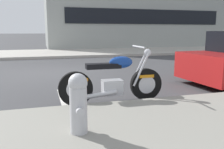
# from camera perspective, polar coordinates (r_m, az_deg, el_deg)

# --- Properties ---
(ground_plane) EXTENTS (260.00, 260.00, 0.00)m
(ground_plane) POSITION_cam_1_polar(r_m,az_deg,el_deg) (8.67, -13.47, 0.45)
(ground_plane) COLOR #3D3D3F
(sidewalk_far_curb) EXTENTS (120.00, 5.00, 0.14)m
(sidewalk_far_curb) POSITION_cam_1_polar(r_m,az_deg,el_deg) (19.75, 22.75, 5.47)
(sidewalk_far_curb) COLOR #ADA89E
(sidewalk_far_curb) RESTS_ON ground
(parking_stall_stripe) EXTENTS (0.12, 2.20, 0.01)m
(parking_stall_stripe) POSITION_cam_1_polar(r_m,az_deg,el_deg) (5.08, -11.28, -6.24)
(parking_stall_stripe) COLOR silver
(parking_stall_stripe) RESTS_ON ground
(parked_motorcycle) EXTENTS (2.12, 0.62, 1.13)m
(parked_motorcycle) POSITION_cam_1_polar(r_m,az_deg,el_deg) (4.84, 0.29, -1.58)
(parked_motorcycle) COLOR black
(parked_motorcycle) RESTS_ON ground
(fire_hydrant) EXTENTS (0.24, 0.36, 0.77)m
(fire_hydrant) POSITION_cam_1_polar(r_m,az_deg,el_deg) (3.10, -7.90, -6.34)
(fire_hydrant) COLOR #B7B7BC
(fire_hydrant) RESTS_ON sidewalk_near_curb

